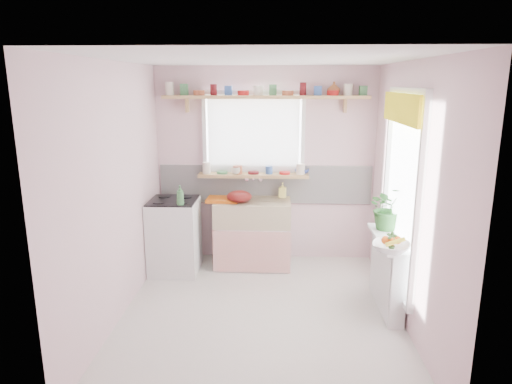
{
  "coord_description": "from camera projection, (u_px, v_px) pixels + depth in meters",
  "views": [
    {
      "loc": [
        0.14,
        -4.22,
        2.3
      ],
      "look_at": [
        -0.07,
        0.55,
        1.15
      ],
      "focal_mm": 32.0,
      "sensor_mm": 36.0,
      "label": 1
    }
  ],
  "objects": [
    {
      "name": "pine_shelf",
      "position": [
        265.0,
        97.0,
        5.57
      ],
      "size": [
        2.52,
        0.24,
        0.04
      ],
      "primitive_type": "cube",
      "color": "tan",
      "rests_on": "room"
    },
    {
      "name": "sill_bowl",
      "position": [
        302.0,
        171.0,
        5.84
      ],
      "size": [
        0.19,
        0.19,
        0.06
      ],
      "primitive_type": "imported",
      "rotation": [
        0.0,
        0.0,
        0.04
      ],
      "color": "#3449A9",
      "rests_on": "windowsill"
    },
    {
      "name": "jade_plant",
      "position": [
        388.0,
        208.0,
        4.8
      ],
      "size": [
        0.49,
        0.45,
        0.47
      ],
      "primitive_type": "imported",
      "rotation": [
        0.0,
        0.0,
        0.21
      ],
      "color": "#2A6227",
      "rests_on": "radiator_ledge"
    },
    {
      "name": "sink_unit",
      "position": [
        253.0,
        233.0,
        5.8
      ],
      "size": [
        0.95,
        0.65,
        1.11
      ],
      "color": "white",
      "rests_on": "ground"
    },
    {
      "name": "colander",
      "position": [
        239.0,
        197.0,
        5.63
      ],
      "size": [
        0.32,
        0.32,
        0.14
      ],
      "primitive_type": "ellipsoid",
      "rotation": [
        0.0,
        0.0,
        0.01
      ],
      "color": "#5D1110",
      "rests_on": "sink_unit"
    },
    {
      "name": "sill_cup",
      "position": [
        236.0,
        171.0,
        5.78
      ],
      "size": [
        0.13,
        0.13,
        0.09
      ],
      "primitive_type": "imported",
      "rotation": [
        0.0,
        0.0,
        0.18
      ],
      "color": "beige",
      "rests_on": "windowsill"
    },
    {
      "name": "dish_tray",
      "position": [
        223.0,
        199.0,
        5.7
      ],
      "size": [
        0.4,
        0.3,
        0.04
      ],
      "primitive_type": "cube",
      "rotation": [
        0.0,
        0.0,
        -0.02
      ],
      "color": "#D46112",
      "rests_on": "sink_unit"
    },
    {
      "name": "radiator_ledge",
      "position": [
        388.0,
        272.0,
        4.69
      ],
      "size": [
        0.22,
        0.95,
        0.78
      ],
      "color": "white",
      "rests_on": "ground"
    },
    {
      "name": "sill_crockery",
      "position": [
        252.0,
        169.0,
        5.8
      ],
      "size": [
        1.35,
        0.11,
        0.12
      ],
      "color": "silver",
      "rests_on": "windowsill"
    },
    {
      "name": "room",
      "position": [
        322.0,
        167.0,
        5.13
      ],
      "size": [
        3.2,
        3.2,
        3.2
      ],
      "color": "silver",
      "rests_on": "ground"
    },
    {
      "name": "cooker",
      "position": [
        175.0,
        236.0,
        5.6
      ],
      "size": [
        0.58,
        0.58,
        0.93
      ],
      "color": "white",
      "rests_on": "ground"
    },
    {
      "name": "shelf_crockery",
      "position": [
        265.0,
        91.0,
        5.55
      ],
      "size": [
        2.47,
        0.11,
        0.12
      ],
      "color": "silver",
      "rests_on": "pine_shelf"
    },
    {
      "name": "cooker_bottle",
      "position": [
        180.0,
        195.0,
        5.25
      ],
      "size": [
        0.12,
        0.12,
        0.23
      ],
      "primitive_type": "imported",
      "rotation": [
        0.0,
        0.0,
        0.37
      ],
      "color": "#3D7B44",
      "rests_on": "cooker"
    },
    {
      "name": "soap_bottle_sink",
      "position": [
        283.0,
        190.0,
        5.87
      ],
      "size": [
        0.1,
        0.1,
        0.19
      ],
      "primitive_type": "imported",
      "rotation": [
        0.0,
        0.0,
        -0.19
      ],
      "color": "#FFF171",
      "rests_on": "sink_unit"
    },
    {
      "name": "herb_pot",
      "position": [
        392.0,
        242.0,
        4.19
      ],
      "size": [
        0.11,
        0.09,
        0.19
      ],
      "primitive_type": "imported",
      "rotation": [
        0.0,
        0.0,
        -0.24
      ],
      "color": "#315B24",
      "rests_on": "radiator_ledge"
    },
    {
      "name": "shelf_vase",
      "position": [
        334.0,
        88.0,
        5.57
      ],
      "size": [
        0.21,
        0.21,
        0.16
      ],
      "primitive_type": "imported",
      "rotation": [
        0.0,
        0.0,
        -0.42
      ],
      "color": "#99592F",
      "rests_on": "pine_shelf"
    },
    {
      "name": "windowsill",
      "position": [
        253.0,
        175.0,
        5.82
      ],
      "size": [
        1.4,
        0.22,
        0.04
      ],
      "primitive_type": "cube",
      "color": "tan",
      "rests_on": "room"
    },
    {
      "name": "fruit",
      "position": [
        392.0,
        241.0,
        4.19
      ],
      "size": [
        0.2,
        0.14,
        0.1
      ],
      "color": "#F15D14",
      "rests_on": "fruit_bowl"
    },
    {
      "name": "fruit_bowl",
      "position": [
        391.0,
        247.0,
        4.2
      ],
      "size": [
        0.44,
        0.44,
        0.08
      ],
      "primitive_type": "imported",
      "rotation": [
        0.0,
        0.0,
        -0.38
      ],
      "color": "silver",
      "rests_on": "radiator_ledge"
    }
  ]
}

